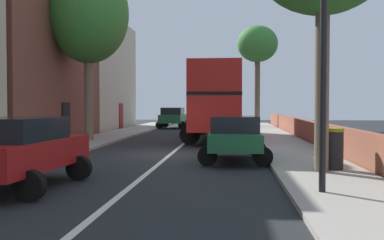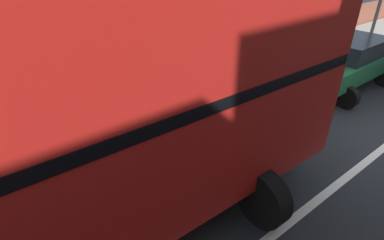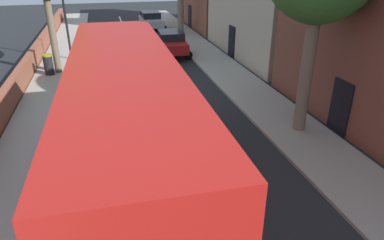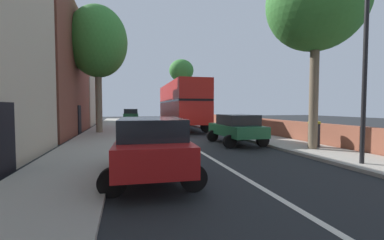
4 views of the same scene
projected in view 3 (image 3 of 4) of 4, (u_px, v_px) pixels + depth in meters
name	position (u px, v px, depth m)	size (l,w,h in m)	color
ground_plane	(152.00, 94.00, 17.50)	(84.00, 84.00, 0.00)	black
road_centre_line	(152.00, 94.00, 17.50)	(0.16, 54.00, 0.01)	silver
sidewalk_left	(242.00, 85.00, 18.57)	(2.60, 60.00, 0.12)	#9E998E
sidewalk_right	(49.00, 102.00, 16.38)	(2.60, 60.00, 0.12)	#9E998E
boundary_wall_right	(11.00, 94.00, 15.81)	(0.36, 54.00, 1.15)	brown
double_decker_bus	(127.00, 123.00, 8.91)	(3.67, 11.00, 4.06)	red
parked_car_silver_left_0	(151.00, 20.00, 33.00)	(2.54, 4.28, 1.69)	#B7BABF
parked_car_red_left_1	(171.00, 42.00, 24.12)	(2.57, 4.23, 1.66)	#AD1919
parked_car_green_right_3	(99.00, 70.00, 18.22)	(2.42, 3.97, 1.57)	#1E6038
lamppost_right	(63.00, 1.00, 21.69)	(0.32, 0.32, 6.31)	black
litter_bin_right	(48.00, 65.00, 19.81)	(0.55, 0.55, 1.18)	black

